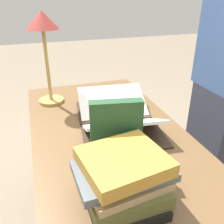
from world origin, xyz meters
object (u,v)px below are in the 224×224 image
at_px(open_book, 117,117).
at_px(reading_lamp, 43,32).
at_px(book_stack_tall, 123,180).
at_px(coffee_mug, 102,95).
at_px(book_standing_upright, 116,136).

distance_m(open_book, reading_lamp, 0.56).
relative_size(open_book, reading_lamp, 1.13).
relative_size(book_stack_tall, coffee_mug, 2.74).
xyz_separation_m(book_standing_upright, coffee_mug, (0.56, -0.11, -0.09)).
distance_m(book_standing_upright, coffee_mug, 0.57).
distance_m(book_stack_tall, coffee_mug, 0.73).
bearing_deg(book_stack_tall, book_standing_upright, -11.67).
bearing_deg(open_book, reading_lamp, 44.95).
bearing_deg(book_standing_upright, book_stack_tall, 178.70).
bearing_deg(reading_lamp, coffee_mug, -108.97).
bearing_deg(open_book, coffee_mug, 7.33).
height_order(book_stack_tall, book_standing_upright, book_standing_upright).
bearing_deg(coffee_mug, book_stack_tall, 168.92).
xyz_separation_m(book_stack_tall, reading_lamp, (0.81, 0.13, 0.30)).
height_order(open_book, book_stack_tall, book_stack_tall).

